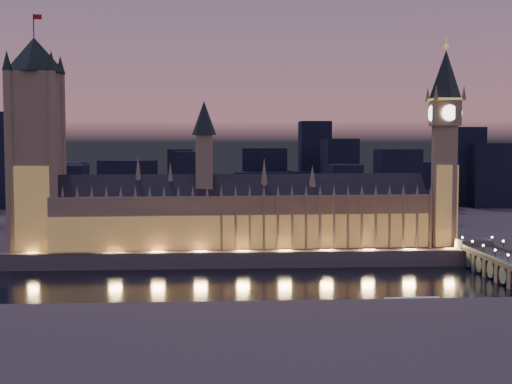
{
  "coord_description": "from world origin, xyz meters",
  "views": [
    {
      "loc": [
        -18.14,
        -317.92,
        64.13
      ],
      "look_at": [
        5.0,
        55.0,
        38.0
      ],
      "focal_mm": 50.0,
      "sensor_mm": 36.0,
      "label": 1
    }
  ],
  "objects": [
    {
      "name": "river_boat",
      "position": [
        58.85,
        -53.5,
        1.56
      ],
      "size": [
        41.12,
        11.65,
        4.5
      ],
      "color": "#584C56",
      "rests_on": "ground"
    },
    {
      "name": "victoria_tower",
      "position": [
        -110.0,
        61.92,
        68.77
      ],
      "size": [
        31.68,
        31.68,
        122.41
      ],
      "color": "#99845D",
      "rests_on": "north_bank"
    },
    {
      "name": "north_bank",
      "position": [
        0.0,
        520.0,
        4.0
      ],
      "size": [
        2000.0,
        960.0,
        8.0
      ],
      "primitive_type": "cube",
      "color": "#443833",
      "rests_on": "ground"
    },
    {
      "name": "westminster_bridge",
      "position": [
        118.85,
        -3.46,
        6.0
      ],
      "size": [
        16.73,
        113.0,
        15.9
      ],
      "color": "#584C56",
      "rests_on": "ground"
    },
    {
      "name": "elizabeth_tower",
      "position": [
        108.0,
        61.92,
        70.65
      ],
      "size": [
        18.0,
        18.0,
        112.25
      ],
      "color": "#99845D",
      "rests_on": "north_bank"
    },
    {
      "name": "ground_plane",
      "position": [
        0.0,
        0.0,
        0.0
      ],
      "size": [
        2000.0,
        2000.0,
        0.0
      ],
      "primitive_type": "plane",
      "color": "black",
      "rests_on": "ground"
    },
    {
      "name": "palace_of_westminster",
      "position": [
        -3.09,
        61.74,
        26.37
      ],
      "size": [
        202.0,
        28.12,
        78.0
      ],
      "color": "#99845D",
      "rests_on": "north_bank"
    },
    {
      "name": "embankment_wall",
      "position": [
        0.0,
        41.0,
        4.0
      ],
      "size": [
        2000.0,
        2.5,
        8.0
      ],
      "primitive_type": "cube",
      "color": "#584C56",
      "rests_on": "ground"
    },
    {
      "name": "city_backdrop",
      "position": [
        32.5,
        246.53,
        31.49
      ],
      "size": [
        465.83,
        215.63,
        81.65
      ],
      "color": "black",
      "rests_on": "north_bank"
    }
  ]
}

